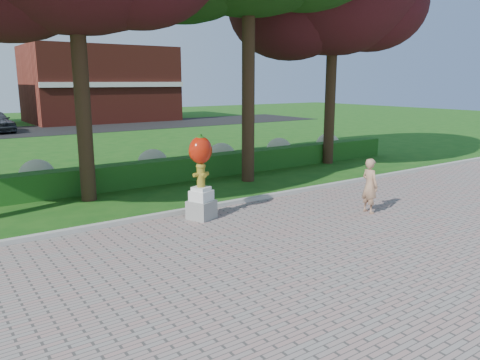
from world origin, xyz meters
The scene contains 9 objects.
ground centered at (0.00, 0.00, 0.00)m, with size 100.00×100.00×0.00m, color #174F13.
walkway centered at (0.00, -4.00, 0.02)m, with size 40.00×14.00×0.04m, color gray.
curb centered at (0.00, 3.00, 0.07)m, with size 40.00×0.18×0.15m, color #ADADA5.
lawn_hedge centered at (0.00, 7.00, 0.40)m, with size 24.00×0.70×0.80m, color #1F4C15.
hydrangea_row centered at (0.57, 8.00, 0.55)m, with size 20.10×1.10×0.99m.
street centered at (0.00, 28.00, 0.01)m, with size 50.00×8.00×0.02m, color black.
building_right centered at (8.00, 34.00, 3.20)m, with size 12.00×8.00×6.40m, color maroon.
hydrant_sculpture centered at (-0.30, 2.28, 1.18)m, with size 0.76×0.76×2.16m.
woman centered at (3.64, 0.22, 0.77)m, with size 0.53×0.35×1.46m, color tan.
Camera 1 is at (-6.08, -7.67, 3.48)m, focal length 35.00 mm.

